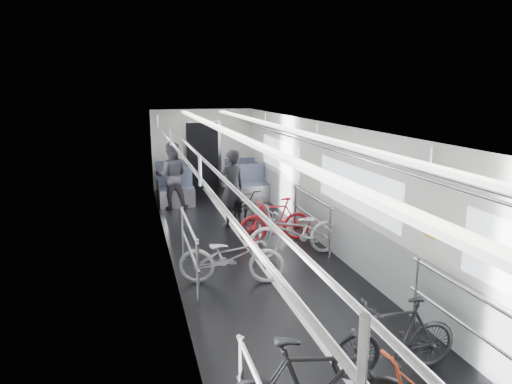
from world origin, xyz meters
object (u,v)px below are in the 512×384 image
bike_aisle (240,207)px  person_seated (172,176)px  bike_left_far (232,256)px  bike_right_mid (296,231)px  bike_right_near (395,337)px  bike_right_far (275,220)px  person_standing (232,188)px

bike_aisle → person_seated: size_ratio=1.00×
bike_left_far → bike_right_mid: 1.60m
person_seated → bike_right_near: bearing=108.9°
person_seated → bike_aisle: bearing=130.7°
bike_right_far → person_seated: 3.62m
bike_right_mid → bike_aisle: bearing=-169.0°
bike_right_near → bike_aisle: size_ratio=0.86×
person_standing → person_seated: size_ratio=1.01×
bike_aisle → person_seated: 2.39m
bike_right_far → bike_aisle: bearing=-158.8°
person_standing → bike_right_near: bearing=75.7°
bike_right_near → person_seated: 7.84m
person_seated → bike_right_far: bearing=125.7°
person_standing → person_seated: (-1.15, 1.85, -0.01)m
bike_right_mid → person_standing: (-0.70, 2.19, 0.38)m
bike_right_near → bike_right_mid: (0.20, 3.61, 0.04)m
bike_right_far → person_seated: bearing=-149.5°
bike_left_far → person_standing: 3.10m
bike_right_mid → person_standing: person_standing is taller
person_standing → person_seated: person_standing is taller
bike_right_mid → person_seated: size_ratio=1.07×
bike_right_near → bike_left_far: bearing=-156.0°
bike_left_far → person_seated: 4.89m
bike_aisle → bike_right_mid: bearing=-83.3°
bike_aisle → bike_left_far: bearing=-114.0°
bike_right_far → person_standing: 1.48m
bike_left_far → bike_right_far: bike_right_far is taller
bike_right_mid → bike_left_far: bearing=-62.9°
bike_left_far → bike_right_near: bike_right_near is taller
bike_right_near → person_standing: size_ratio=0.85×
bike_left_far → person_standing: size_ratio=0.98×
bike_right_near → bike_aisle: bearing=-175.5°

